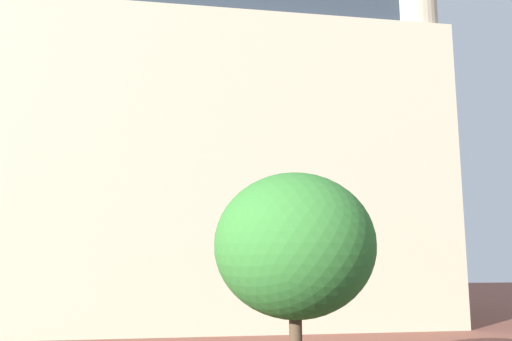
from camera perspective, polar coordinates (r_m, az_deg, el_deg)
landmark_building at (r=31.81m, az=-5.67°, el=1.95°), size 24.45×14.93×33.69m
tree_curb_far at (r=12.30m, az=4.19°, el=-8.08°), size 3.72×3.72×5.39m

